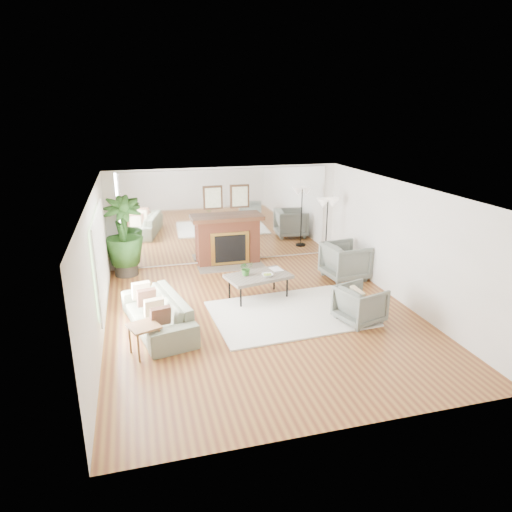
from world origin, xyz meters
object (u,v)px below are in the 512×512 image
object	(u,v)px
sofa	(157,313)
armchair_front	(360,304)
fireplace	(229,240)
armchair_back	(345,261)
floor_lamp	(328,208)
coffee_table	(258,277)
side_table	(144,330)
potted_ficus	(123,235)

from	to	relation	value
sofa	armchair_front	xyz separation A→B (m)	(3.75, -0.70, 0.04)
fireplace	armchair_back	distance (m)	3.05
sofa	floor_lamp	distance (m)	5.27
coffee_table	sofa	bearing A→B (deg)	-157.58
armchair_back	side_table	distance (m)	5.34
potted_ficus	side_table	bearing A→B (deg)	-85.63
coffee_table	armchair_back	world-z (taller)	armchair_back
floor_lamp	armchair_back	bearing A→B (deg)	-86.87
coffee_table	potted_ficus	xyz separation A→B (m)	(-2.74, 2.24, 0.54)
fireplace	armchair_front	distance (m)	4.36
sofa	side_table	size ratio (longest dim) A/B	3.63
armchair_back	potted_ficus	size ratio (longest dim) A/B	0.50
potted_ficus	armchair_back	bearing A→B (deg)	-17.58
coffee_table	armchair_front	xyz separation A→B (m)	(1.57, -1.59, -0.13)
potted_ficus	floor_lamp	xyz separation A→B (m)	(5.02, -0.56, 0.47)
armchair_back	potted_ficus	xyz separation A→B (m)	(-5.07, 1.61, 0.59)
side_table	sofa	bearing A→B (deg)	73.36
fireplace	floor_lamp	bearing A→B (deg)	-16.59
coffee_table	side_table	bearing A→B (deg)	-143.95
coffee_table	floor_lamp	size ratio (longest dim) A/B	0.84
armchair_front	potted_ficus	distance (m)	5.81
armchair_back	sofa	bearing A→B (deg)	103.06
sofa	armchair_front	world-z (taller)	armchair_front
fireplace	coffee_table	xyz separation A→B (m)	(0.14, -2.40, -0.17)
armchair_front	sofa	bearing A→B (deg)	63.62
coffee_table	side_table	size ratio (longest dim) A/B	2.46
floor_lamp	side_table	bearing A→B (deg)	-143.74
coffee_table	armchair_back	distance (m)	2.41
potted_ficus	floor_lamp	bearing A→B (deg)	-6.38
coffee_table	potted_ficus	size ratio (longest dim) A/B	0.76
armchair_back	armchair_front	distance (m)	2.35
coffee_table	sofa	distance (m)	2.36
sofa	side_table	bearing A→B (deg)	-29.43
fireplace	floor_lamp	distance (m)	2.66
sofa	floor_lamp	size ratio (longest dim) A/B	1.23
armchair_back	side_table	world-z (taller)	armchair_back
fireplace	potted_ficus	xyz separation A→B (m)	(-2.60, -0.16, 0.37)
potted_ficus	armchair_front	bearing A→B (deg)	-41.60
armchair_front	side_table	bearing A→B (deg)	76.71
sofa	potted_ficus	distance (m)	3.27
fireplace	side_table	world-z (taller)	fireplace
coffee_table	armchair_back	size ratio (longest dim) A/B	1.53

